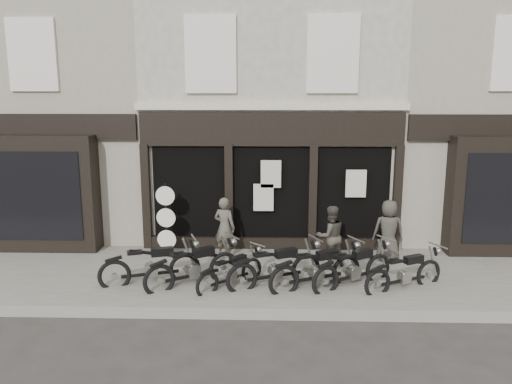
{
  "coord_description": "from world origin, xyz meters",
  "views": [
    {
      "loc": [
        -0.01,
        -10.53,
        4.41
      ],
      "look_at": [
        -0.37,
        1.6,
        1.99
      ],
      "focal_mm": 35.0,
      "sensor_mm": 36.0,
      "label": 1
    }
  ],
  "objects_px": {
    "motorcycle_1": "(194,270)",
    "man_right": "(388,231)",
    "man_left": "(225,227)",
    "advert_sign_post": "(166,224)",
    "motorcycle_3": "(276,271)",
    "motorcycle_5": "(354,271)",
    "motorcycle_6": "(405,276)",
    "motorcycle_4": "(317,273)",
    "man_centre": "(330,236)",
    "motorcycle_2": "(231,275)",
    "motorcycle_0": "(152,269)"
  },
  "relations": [
    {
      "from": "motorcycle_2",
      "to": "motorcycle_5",
      "type": "distance_m",
      "value": 2.78
    },
    {
      "from": "man_right",
      "to": "motorcycle_0",
      "type": "bearing_deg",
      "value": 17.66
    },
    {
      "from": "advert_sign_post",
      "to": "motorcycle_0",
      "type": "bearing_deg",
      "value": -85.76
    },
    {
      "from": "motorcycle_3",
      "to": "man_left",
      "type": "height_order",
      "value": "man_left"
    },
    {
      "from": "motorcycle_1",
      "to": "motorcycle_3",
      "type": "relative_size",
      "value": 0.94
    },
    {
      "from": "motorcycle_1",
      "to": "man_right",
      "type": "bearing_deg",
      "value": -13.76
    },
    {
      "from": "man_centre",
      "to": "motorcycle_5",
      "type": "bearing_deg",
      "value": 90.61
    },
    {
      "from": "motorcycle_4",
      "to": "motorcycle_0",
      "type": "bearing_deg",
      "value": 151.85
    },
    {
      "from": "motorcycle_4",
      "to": "man_left",
      "type": "height_order",
      "value": "man_left"
    },
    {
      "from": "motorcycle_5",
      "to": "man_right",
      "type": "height_order",
      "value": "man_right"
    },
    {
      "from": "motorcycle_3",
      "to": "motorcycle_4",
      "type": "height_order",
      "value": "motorcycle_4"
    },
    {
      "from": "motorcycle_3",
      "to": "motorcycle_5",
      "type": "distance_m",
      "value": 1.76
    },
    {
      "from": "motorcycle_0",
      "to": "motorcycle_3",
      "type": "bearing_deg",
      "value": -20.15
    },
    {
      "from": "motorcycle_6",
      "to": "advert_sign_post",
      "type": "relative_size",
      "value": 0.94
    },
    {
      "from": "motorcycle_4",
      "to": "motorcycle_6",
      "type": "xyz_separation_m",
      "value": [
        1.95,
        -0.02,
        -0.05
      ]
    },
    {
      "from": "man_right",
      "to": "motorcycle_2",
      "type": "bearing_deg",
      "value": 26.06
    },
    {
      "from": "motorcycle_6",
      "to": "man_right",
      "type": "bearing_deg",
      "value": 62.47
    },
    {
      "from": "motorcycle_2",
      "to": "motorcycle_3",
      "type": "xyz_separation_m",
      "value": [
        1.01,
        0.07,
        0.08
      ]
    },
    {
      "from": "motorcycle_6",
      "to": "man_right",
      "type": "distance_m",
      "value": 1.92
    },
    {
      "from": "man_left",
      "to": "advert_sign_post",
      "type": "height_order",
      "value": "advert_sign_post"
    },
    {
      "from": "man_left",
      "to": "motorcycle_5",
      "type": "bearing_deg",
      "value": 170.87
    },
    {
      "from": "motorcycle_5",
      "to": "motorcycle_6",
      "type": "bearing_deg",
      "value": -40.08
    },
    {
      "from": "motorcycle_3",
      "to": "man_centre",
      "type": "xyz_separation_m",
      "value": [
        1.38,
        1.31,
        0.45
      ]
    },
    {
      "from": "man_left",
      "to": "man_centre",
      "type": "height_order",
      "value": "man_left"
    },
    {
      "from": "motorcycle_2",
      "to": "man_left",
      "type": "height_order",
      "value": "man_left"
    },
    {
      "from": "motorcycle_2",
      "to": "motorcycle_1",
      "type": "bearing_deg",
      "value": 132.03
    },
    {
      "from": "motorcycle_3",
      "to": "motorcycle_2",
      "type": "bearing_deg",
      "value": 159.17
    },
    {
      "from": "motorcycle_1",
      "to": "man_right",
      "type": "distance_m",
      "value": 5.12
    },
    {
      "from": "motorcycle_5",
      "to": "man_centre",
      "type": "height_order",
      "value": "man_centre"
    },
    {
      "from": "motorcycle_1",
      "to": "advert_sign_post",
      "type": "distance_m",
      "value": 2.26
    },
    {
      "from": "motorcycle_2",
      "to": "advert_sign_post",
      "type": "distance_m",
      "value": 2.8
    },
    {
      "from": "motorcycle_6",
      "to": "man_left",
      "type": "height_order",
      "value": "man_left"
    },
    {
      "from": "motorcycle_1",
      "to": "motorcycle_5",
      "type": "bearing_deg",
      "value": -33.05
    },
    {
      "from": "man_right",
      "to": "advert_sign_post",
      "type": "xyz_separation_m",
      "value": [
        -5.79,
        0.19,
        0.09
      ]
    },
    {
      "from": "motorcycle_1",
      "to": "man_right",
      "type": "xyz_separation_m",
      "value": [
        4.78,
        1.76,
        0.48
      ]
    },
    {
      "from": "motorcycle_0",
      "to": "advert_sign_post",
      "type": "distance_m",
      "value": 1.96
    },
    {
      "from": "motorcycle_2",
      "to": "man_left",
      "type": "bearing_deg",
      "value": 54.44
    },
    {
      "from": "motorcycle_5",
      "to": "man_centre",
      "type": "distance_m",
      "value": 1.4
    },
    {
      "from": "motorcycle_4",
      "to": "motorcycle_5",
      "type": "distance_m",
      "value": 0.85
    },
    {
      "from": "motorcycle_0",
      "to": "motorcycle_6",
      "type": "relative_size",
      "value": 1.14
    },
    {
      "from": "motorcycle_6",
      "to": "motorcycle_1",
      "type": "bearing_deg",
      "value": 152.52
    },
    {
      "from": "motorcycle_5",
      "to": "man_left",
      "type": "distance_m",
      "value": 3.65
    },
    {
      "from": "motorcycle_5",
      "to": "motorcycle_0",
      "type": "bearing_deg",
      "value": 147.32
    },
    {
      "from": "motorcycle_4",
      "to": "man_left",
      "type": "bearing_deg",
      "value": 112.66
    },
    {
      "from": "motorcycle_5",
      "to": "motorcycle_1",
      "type": "bearing_deg",
      "value": 148.43
    },
    {
      "from": "advert_sign_post",
      "to": "man_left",
      "type": "bearing_deg",
      "value": 2.59
    },
    {
      "from": "motorcycle_4",
      "to": "man_right",
      "type": "bearing_deg",
      "value": 16.85
    },
    {
      "from": "motorcycle_1",
      "to": "man_right",
      "type": "relative_size",
      "value": 1.28
    },
    {
      "from": "motorcycle_0",
      "to": "motorcycle_2",
      "type": "bearing_deg",
      "value": -22.81
    },
    {
      "from": "motorcycle_1",
      "to": "motorcycle_0",
      "type": "bearing_deg",
      "value": 141.72
    }
  ]
}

